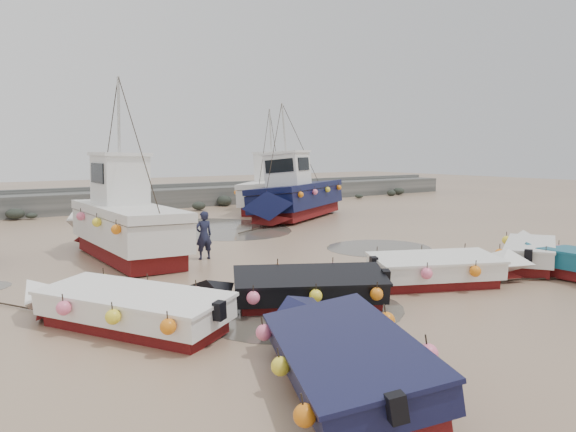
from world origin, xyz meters
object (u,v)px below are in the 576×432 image
object	(u,v)px
dinghy_1	(344,348)
dinghy_4	(294,285)
dinghy_0	(120,303)
person	(204,259)
cabin_boat_1	(122,218)
cabin_boat_2	(295,195)
dinghy_3	(531,249)
dinghy_5	(447,266)
cabin_boat_3	(273,189)

from	to	relation	value
dinghy_1	dinghy_4	size ratio (longest dim) A/B	1.16
dinghy_0	dinghy_1	world-z (taller)	same
dinghy_0	person	size ratio (longest dim) A/B	3.69
cabin_boat_1	cabin_boat_2	bearing A→B (deg)	26.32
dinghy_3	dinghy_5	xyz separation A→B (m)	(-4.33, -0.08, 0.00)
dinghy_0	dinghy_4	world-z (taller)	same
cabin_boat_3	person	xyz separation A→B (m)	(-10.82, -11.46, -1.36)
dinghy_1	cabin_boat_2	bearing A→B (deg)	80.01
cabin_boat_2	dinghy_5	bearing A→B (deg)	128.96
dinghy_0	cabin_boat_1	bearing A→B (deg)	42.89
cabin_boat_1	dinghy_5	bearing A→B (deg)	-56.36
dinghy_1	dinghy_3	world-z (taller)	same
dinghy_4	dinghy_0	bearing A→B (deg)	105.87
cabin_boat_3	dinghy_1	bearing A→B (deg)	-75.91
dinghy_1	dinghy_3	xyz separation A→B (m)	(10.98, 3.24, 0.01)
dinghy_3	dinghy_1	bearing A→B (deg)	-102.35
dinghy_4	cabin_boat_1	bearing A→B (deg)	36.37
dinghy_4	cabin_boat_1	size ratio (longest dim) A/B	0.57
dinghy_1	cabin_boat_1	bearing A→B (deg)	110.87
dinghy_5	person	world-z (taller)	dinghy_5
dinghy_1	dinghy_5	size ratio (longest dim) A/B	1.13
cabin_boat_3	cabin_boat_1	bearing A→B (deg)	-97.69
dinghy_3	person	xyz separation A→B (m)	(-8.02, 7.23, -0.55)
dinghy_1	person	xyz separation A→B (m)	(2.96, 10.47, -0.54)
dinghy_1	cabin_boat_2	world-z (taller)	cabin_boat_2
dinghy_4	cabin_boat_3	size ratio (longest dim) A/B	0.69
dinghy_4	cabin_boat_3	distance (m)	21.63
dinghy_5	cabin_boat_2	distance (m)	15.63
dinghy_4	dinghy_5	distance (m)	4.80
cabin_boat_1	cabin_boat_2	size ratio (longest dim) A/B	0.95
cabin_boat_3	cabin_boat_2	bearing A→B (deg)	-63.43
dinghy_0	cabin_boat_2	world-z (taller)	cabin_boat_2
dinghy_1	dinghy_4	distance (m)	4.32
cabin_boat_2	cabin_boat_3	world-z (taller)	same
dinghy_1	dinghy_3	distance (m)	11.45
dinghy_3	cabin_boat_2	size ratio (longest dim) A/B	0.55
dinghy_4	cabin_boat_1	world-z (taller)	cabin_boat_1
dinghy_0	person	distance (m)	7.53
dinghy_0	dinghy_3	xyz separation A→B (m)	(12.95, -1.57, 0.01)
cabin_boat_1	cabin_boat_3	size ratio (longest dim) A/B	1.21
dinghy_1	cabin_boat_1	size ratio (longest dim) A/B	0.66
cabin_boat_2	person	bearing A→B (deg)	98.01
dinghy_4	person	size ratio (longest dim) A/B	3.23
dinghy_3	dinghy_4	distance (m)	9.10
dinghy_1	cabin_boat_3	bearing A→B (deg)	82.58
dinghy_5	cabin_boat_2	world-z (taller)	cabin_boat_2
cabin_boat_1	cabin_boat_2	xyz separation A→B (m)	(11.44, 5.21, -0.04)
cabin_boat_1	dinghy_4	bearing A→B (deg)	-81.22
dinghy_5	cabin_boat_3	distance (m)	20.10
dinghy_1	dinghy_5	xyz separation A→B (m)	(6.65, 3.16, 0.01)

